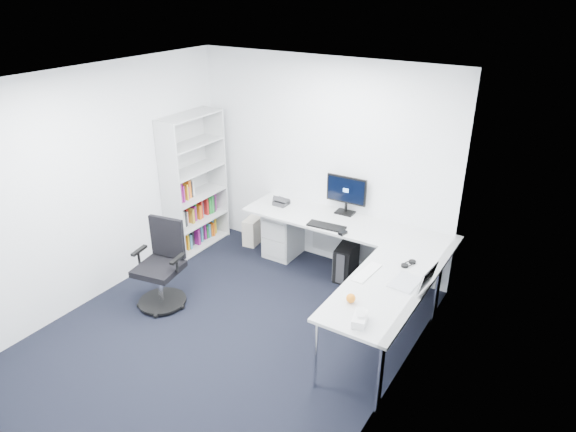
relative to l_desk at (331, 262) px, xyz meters
The scene contains 22 objects.
ground 1.55m from the l_desk, 111.45° to the right, with size 4.20×4.20×0.00m, color black.
ceiling 2.76m from the l_desk, 111.45° to the right, with size 4.20×4.20×0.00m, color white.
wall_back 1.31m from the l_desk, 128.16° to the left, with size 3.60×0.02×2.70m, color white.
wall_front 3.67m from the l_desk, 98.93° to the right, with size 3.60×0.02×2.70m, color white.
wall_left 2.90m from the l_desk, 149.22° to the right, with size 0.02×4.20×2.70m, color white.
wall_right 2.11m from the l_desk, 48.24° to the right, with size 0.02×4.20×2.70m, color white.
l_desk is the anchor object (origin of this frame).
drawer_pedestal 1.10m from the l_desk, 154.21° to the left, with size 0.41×0.51×0.63m, color #BBBEBE.
bookshelf 2.25m from the l_desk, behind, with size 0.37×0.96×1.92m, color silver, non-canonical shape.
task_chair 2.04m from the l_desk, 139.08° to the right, with size 0.58×0.58×1.04m, color black, non-canonical shape.
black_pc_tower 0.43m from the l_desk, 87.36° to the left, with size 0.21×0.47×0.46m, color black.
beige_pc_tower 1.65m from the l_desk, 160.46° to the left, with size 0.18×0.41×0.39m, color beige.
power_strip 0.82m from the l_desk, 53.39° to the left, with size 0.33×0.06×0.04m, color white.
monitor 0.89m from the l_desk, 102.44° to the left, with size 0.53×0.17×0.51m, color black, non-canonical shape.
black_keyboard 0.44m from the l_desk, 140.45° to the left, with size 0.47×0.17×0.02m, color black.
mouse 0.42m from the l_desk, 26.19° to the left, with size 0.06×0.11×0.03m, color black.
desk_phone 1.14m from the l_desk, 157.85° to the left, with size 0.18×0.18×0.13m, color #2E2E31, non-canonical shape.
laptop 1.35m from the l_desk, 27.43° to the right, with size 0.36×0.35×0.25m, color silver, non-canonical shape.
white_keyboard 1.02m from the l_desk, 40.43° to the right, with size 0.13×0.44×0.01m, color white.
headphones 1.12m from the l_desk, 12.29° to the right, with size 0.11×0.18×0.05m, color black, non-canonical shape.
orange_fruit 1.48m from the l_desk, 55.61° to the right, with size 0.09×0.09×0.09m, color orange.
tissue_box 1.78m from the l_desk, 54.60° to the right, with size 0.11×0.22×0.08m, color white.
Camera 1 is at (2.97, -3.45, 3.52)m, focal length 32.00 mm.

